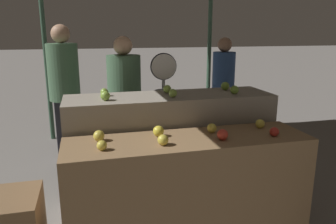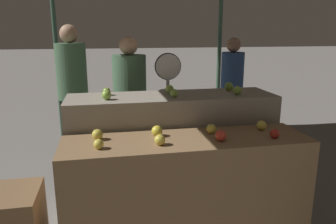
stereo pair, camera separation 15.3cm
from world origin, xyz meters
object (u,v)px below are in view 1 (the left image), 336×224
object	(u,v)px
produce_scale	(164,89)
person_vendor_at_scale	(125,97)
person_customer_right	(223,83)
person_customer_left	(64,85)

from	to	relation	value
produce_scale	person_vendor_at_scale	world-z (taller)	person_vendor_at_scale
person_customer_right	produce_scale	bearing A→B (deg)	17.41
produce_scale	person_customer_right	xyz separation A→B (m)	(1.19, 1.07, -0.14)
produce_scale	person_customer_left	size ratio (longest dim) A/B	0.83
person_vendor_at_scale	person_customer_left	size ratio (longest dim) A/B	0.92
produce_scale	person_customer_left	distance (m)	1.43
person_vendor_at_scale	produce_scale	bearing A→B (deg)	128.90
person_customer_left	person_customer_right	world-z (taller)	person_customer_left
person_customer_left	person_customer_right	bearing A→B (deg)	177.93
produce_scale	person_vendor_at_scale	xyz separation A→B (m)	(-0.40, 0.32, -0.13)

